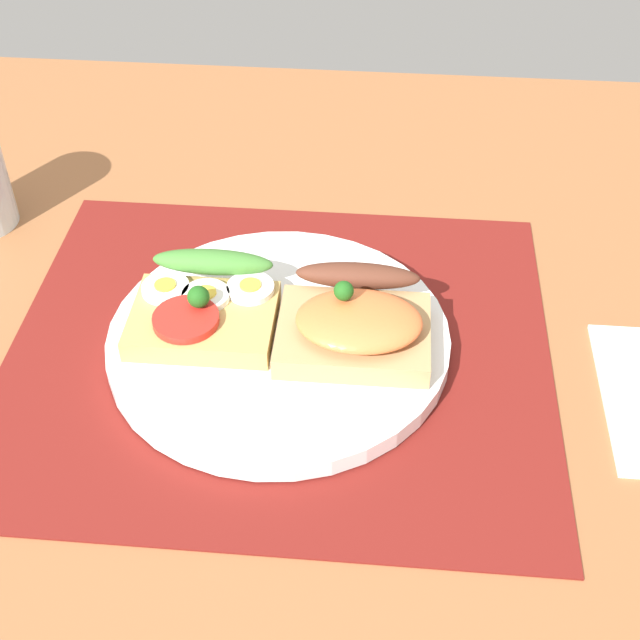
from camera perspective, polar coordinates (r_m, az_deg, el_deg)
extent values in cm
cube|color=#935B35|center=(66.44, -2.58, -2.90)|extent=(120.00, 90.00, 3.20)
cube|color=maroon|center=(65.22, -2.63, -1.81)|extent=(39.45, 35.04, 0.30)
cylinder|color=white|center=(64.65, -2.65, -1.28)|extent=(24.79, 24.79, 1.36)
cube|color=tan|center=(64.68, -7.44, 0.16)|extent=(10.32, 7.83, 1.63)
cylinder|color=red|center=(63.03, -8.60, 0.04)|extent=(4.69, 4.69, 0.60)
ellipsoid|color=#407A30|center=(66.81, -6.89, 3.71)|extent=(9.08, 2.20, 1.80)
sphere|color=#1E5919|center=(63.28, -7.75, 1.67)|extent=(1.60, 1.60, 1.60)
cylinder|color=white|center=(65.95, -9.88, 2.02)|extent=(3.50, 3.50, 0.50)
cylinder|color=yellow|center=(65.75, -9.91, 2.24)|extent=(1.57, 1.57, 0.16)
cylinder|color=white|center=(64.84, -7.33, 1.54)|extent=(3.50, 3.50, 0.50)
cylinder|color=yellow|center=(64.63, -7.36, 1.76)|extent=(1.57, 1.57, 0.16)
cylinder|color=white|center=(65.17, -4.48, 2.04)|extent=(3.50, 3.50, 0.50)
cylinder|color=yellow|center=(64.96, -4.50, 2.26)|extent=(1.57, 1.57, 0.16)
cube|color=tan|center=(62.75, 2.16, -0.96)|extent=(10.73, 8.16, 1.73)
ellipsoid|color=orange|center=(61.16, 2.51, -0.05)|extent=(8.80, 6.53, 1.90)
ellipsoid|color=#582D1F|center=(64.98, 2.43, 2.86)|extent=(9.12, 2.20, 1.80)
sphere|color=#1E5919|center=(60.94, 1.53, 1.85)|extent=(1.40, 1.40, 1.40)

